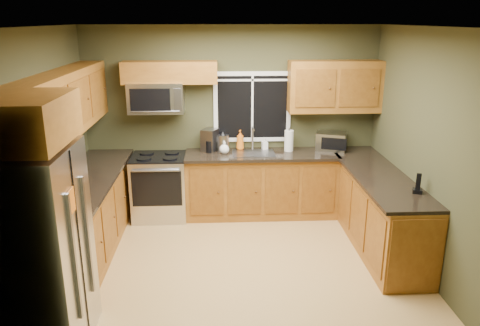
{
  "coord_description": "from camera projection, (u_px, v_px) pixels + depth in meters",
  "views": [
    {
      "loc": [
        -0.21,
        -4.9,
        2.78
      ],
      "look_at": [
        0.05,
        0.35,
        1.15
      ],
      "focal_mm": 35.0,
      "sensor_mm": 36.0,
      "label": 1
    }
  ],
  "objects": [
    {
      "name": "soap_bottle_b",
      "position": [
        265.0,
        144.0,
        6.82
      ],
      "size": [
        0.09,
        0.09,
        0.17
      ],
      "primitive_type": "imported",
      "rotation": [
        0.0,
        0.0,
        0.21
      ],
      "color": "white",
      "rests_on": "countertop_back"
    },
    {
      "name": "cordless_phone",
      "position": [
        418.0,
        187.0,
        5.13
      ],
      "size": [
        0.13,
        0.13,
        0.22
      ],
      "color": "black",
      "rests_on": "countertop_peninsula"
    },
    {
      "name": "countertop_left",
      "position": [
        88.0,
        180.0,
        5.6
      ],
      "size": [
        0.65,
        2.65,
        0.04
      ],
      "primitive_type": "cube",
      "color": "black",
      "rests_on": "base_cabinets_left"
    },
    {
      "name": "window",
      "position": [
        252.0,
        107.0,
        6.76
      ],
      "size": [
        1.12,
        0.03,
        1.02
      ],
      "color": "white",
      "rests_on": "back_wall"
    },
    {
      "name": "range",
      "position": [
        160.0,
        186.0,
        6.72
      ],
      "size": [
        0.76,
        0.69,
        0.94
      ],
      "color": "#B7B7BC",
      "rests_on": "ground"
    },
    {
      "name": "soap_bottle_c",
      "position": [
        224.0,
        147.0,
        6.63
      ],
      "size": [
        0.17,
        0.17,
        0.18
      ],
      "primitive_type": "imported",
      "rotation": [
        0.0,
        0.0,
        -0.29
      ],
      "color": "white",
      "rests_on": "countertop_back"
    },
    {
      "name": "countertop_peninsula",
      "position": [
        377.0,
        174.0,
        5.84
      ],
      "size": [
        0.65,
        2.5,
        0.04
      ],
      "primitive_type": "cube",
      "color": "black",
      "rests_on": "base_cabinets_peninsula"
    },
    {
      "name": "microwave",
      "position": [
        156.0,
        97.0,
        6.47
      ],
      "size": [
        0.76,
        0.41,
        0.42
      ],
      "color": "#B7B7BC",
      "rests_on": "back_wall"
    },
    {
      "name": "front_wall",
      "position": [
        248.0,
        224.0,
        3.39
      ],
      "size": [
        4.2,
        0.0,
        4.2
      ],
      "primitive_type": "plane",
      "rotation": [
        -1.57,
        0.0,
        0.0
      ],
      "color": "#393921",
      "rests_on": "ground"
    },
    {
      "name": "toaster_oven",
      "position": [
        331.0,
        141.0,
        6.8
      ],
      "size": [
        0.49,
        0.44,
        0.26
      ],
      "color": "#B7B7BC",
      "rests_on": "countertop_back"
    },
    {
      "name": "countertop_back",
      "position": [
        262.0,
        155.0,
        6.66
      ],
      "size": [
        2.17,
        0.65,
        0.04
      ],
      "primitive_type": "cube",
      "color": "black",
      "rests_on": "base_cabinets_back"
    },
    {
      "name": "soap_bottle_a",
      "position": [
        240.0,
        140.0,
        6.81
      ],
      "size": [
        0.14,
        0.14,
        0.29
      ],
      "primitive_type": "imported",
      "rotation": [
        0.0,
        0.0,
        -0.3
      ],
      "color": "orange",
      "rests_on": "countertop_back"
    },
    {
      "name": "ceiling",
      "position": [
        237.0,
        27.0,
        4.7
      ],
      "size": [
        4.2,
        4.2,
        0.0
      ],
      "primitive_type": "plane",
      "rotation": [
        3.14,
        0.0,
        0.0
      ],
      "color": "white",
      "rests_on": "back_wall"
    },
    {
      "name": "base_cabinets_peninsula",
      "position": [
        376.0,
        209.0,
        5.98
      ],
      "size": [
        0.6,
        2.52,
        0.9
      ],
      "color": "brown",
      "rests_on": "ground"
    },
    {
      "name": "upper_cabinets_back_left",
      "position": [
        170.0,
        72.0,
        6.41
      ],
      "size": [
        1.3,
        0.33,
        0.3
      ],
      "primitive_type": "cube",
      "color": "brown",
      "rests_on": "back_wall"
    },
    {
      "name": "upper_cabinet_over_fridge",
      "position": [
        18.0,
        121.0,
        3.58
      ],
      "size": [
        0.72,
        0.9,
        0.38
      ],
      "primitive_type": "cube",
      "color": "brown",
      "rests_on": "left_wall"
    },
    {
      "name": "base_cabinets_left",
      "position": [
        89.0,
        217.0,
        5.74
      ],
      "size": [
        0.6,
        2.65,
        0.9
      ],
      "primitive_type": "cube",
      "color": "brown",
      "rests_on": "ground"
    },
    {
      "name": "upper_cabinets_back_right",
      "position": [
        335.0,
        86.0,
        6.58
      ],
      "size": [
        1.3,
        0.33,
        0.72
      ],
      "primitive_type": "cube",
      "color": "brown",
      "rests_on": "back_wall"
    },
    {
      "name": "left_wall",
      "position": [
        41.0,
        158.0,
        5.0
      ],
      "size": [
        0.0,
        3.6,
        3.6
      ],
      "primitive_type": "plane",
      "rotation": [
        1.57,
        0.0,
        1.57
      ],
      "color": "#393921",
      "rests_on": "ground"
    },
    {
      "name": "sink",
      "position": [
        253.0,
        152.0,
        6.66
      ],
      "size": [
        0.6,
        0.42,
        0.36
      ],
      "color": "slate",
      "rests_on": "countertop_back"
    },
    {
      "name": "paper_towel_roll",
      "position": [
        289.0,
        141.0,
        6.74
      ],
      "size": [
        0.17,
        0.17,
        0.33
      ],
      "color": "white",
      "rests_on": "countertop_back"
    },
    {
      "name": "right_wall",
      "position": [
        425.0,
        152.0,
        5.21
      ],
      "size": [
        0.0,
        3.6,
        3.6
      ],
      "primitive_type": "plane",
      "rotation": [
        1.57,
        0.0,
        -1.57
      ],
      "color": "#393921",
      "rests_on": "ground"
    },
    {
      "name": "kettle",
      "position": [
        223.0,
        142.0,
        6.71
      ],
      "size": [
        0.21,
        0.21,
        0.3
      ],
      "color": "#B7B7BC",
      "rests_on": "countertop_back"
    },
    {
      "name": "back_wall",
      "position": [
        232.0,
        121.0,
        6.82
      ],
      "size": [
        4.2,
        0.0,
        4.2
      ],
      "primitive_type": "plane",
      "rotation": [
        1.57,
        0.0,
        0.0
      ],
      "color": "#393921",
      "rests_on": "ground"
    },
    {
      "name": "base_cabinets_back",
      "position": [
        261.0,
        185.0,
        6.82
      ],
      "size": [
        2.17,
        0.6,
        0.9
      ],
      "primitive_type": "cube",
      "color": "brown",
      "rests_on": "ground"
    },
    {
      "name": "upper_cabinets_left",
      "position": [
        65.0,
        103.0,
        5.31
      ],
      "size": [
        0.33,
        2.65,
        0.72
      ],
      "primitive_type": "cube",
      "color": "brown",
      "rests_on": "left_wall"
    },
    {
      "name": "refrigerator",
      "position": [
        37.0,
        253.0,
        3.91
      ],
      "size": [
        0.74,
        0.9,
        1.8
      ],
      "color": "#B7B7BC",
      "rests_on": "ground"
    },
    {
      "name": "floor",
      "position": [
        237.0,
        265.0,
        5.5
      ],
      "size": [
        4.2,
        4.2,
        0.0
      ],
      "primitive_type": "plane",
      "color": "tan",
      "rests_on": "ground"
    },
    {
      "name": "coffee_maker",
      "position": [
        210.0,
        141.0,
        6.73
      ],
      "size": [
        0.27,
        0.31,
        0.32
      ],
      "color": "slate",
      "rests_on": "countertop_back"
    }
  ]
}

